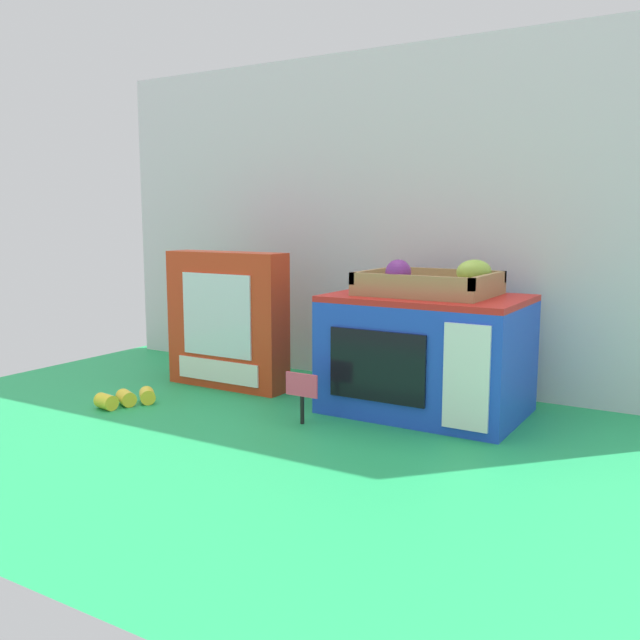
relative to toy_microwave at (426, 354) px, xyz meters
name	(u,v)px	position (x,y,z in m)	size (l,w,h in m)	color
ground_plane	(347,401)	(-0.18, -0.01, -0.12)	(1.70, 1.70, 0.00)	#219E54
display_back_panel	(393,219)	(-0.18, 0.21, 0.27)	(1.61, 0.03, 0.78)	silver
toy_microwave	(426,354)	(0.00, 0.00, 0.00)	(0.39, 0.27, 0.24)	blue
food_groups_crate	(431,284)	(0.00, 0.01, 0.14)	(0.26, 0.20, 0.07)	#A37F51
cookie_set_box	(227,320)	(-0.48, -0.04, 0.04)	(0.30, 0.08, 0.32)	red
price_sign	(302,390)	(-0.17, -0.20, -0.05)	(0.07, 0.01, 0.10)	black
loose_toy_banana	(127,398)	(-0.56, -0.29, -0.10)	(0.09, 0.13, 0.03)	yellow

